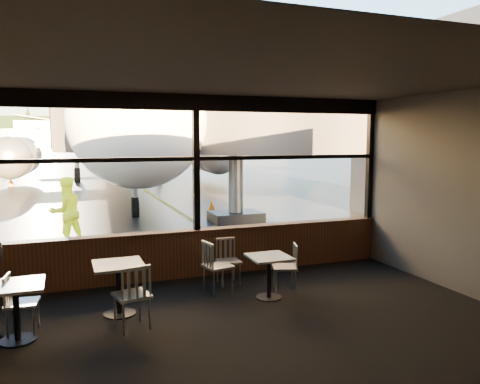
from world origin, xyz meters
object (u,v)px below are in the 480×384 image
jet_bridge (258,141)px  chair_mid_w (23,304)px  cafe_table_near (269,277)px  ground_crew (66,212)px  cone_wing (11,182)px  chair_near_w (218,267)px  airliner (117,83)px  chair_mid_s (132,296)px  cone_nose (212,209)px  chair_near_e (284,268)px  cafe_table_mid (119,289)px  cafe_table_left (17,313)px  chair_near_n (229,262)px

jet_bridge → chair_mid_w: (-6.57, -7.28, -2.17)m
cafe_table_near → chair_mid_w: chair_mid_w is taller
ground_crew → cone_wing: ground_crew is taller
chair_near_w → chair_mid_w: (-3.04, -0.67, -0.04)m
cafe_table_near → chair_near_w: (-0.72, 0.55, 0.10)m
airliner → ground_crew: size_ratio=22.31×
chair_mid_s → chair_mid_w: chair_mid_s is taller
chair_near_w → chair_mid_s: bearing=-68.3°
chair_mid_w → cone_nose: bearing=155.1°
chair_near_e → cone_wing: (-6.42, 21.80, -0.19)m
cafe_table_mid → cafe_table_left: cafe_table_mid is taller
chair_mid_s → chair_near_w: bearing=20.0°
cafe_table_mid → chair_mid_w: 1.34m
chair_mid_w → cone_nose: chair_mid_w is taller
airliner → chair_near_n: 21.87m
ground_crew → cone_wing: bearing=-106.3°
chair_near_n → ground_crew: 5.16m
airliner → cone_wing: 8.25m
cafe_table_left → chair_mid_s: bearing=-4.4°
cafe_table_left → chair_near_e: size_ratio=0.91×
airliner → cafe_table_near: 22.80m
airliner → chair_mid_s: airliner is taller
chair_near_w → cone_nose: (2.22, 7.60, -0.19)m
chair_near_w → chair_near_n: size_ratio=1.10×
jet_bridge → ground_crew: 6.49m
chair_near_n → jet_bridge: bearing=-116.3°
cafe_table_mid → chair_near_e: (2.84, 0.10, 0.03)m
jet_bridge → cafe_table_mid: (-5.25, -7.04, -2.19)m
chair_near_w → chair_near_e: bearing=63.2°
jet_bridge → ground_crew: size_ratio=6.84×
cafe_table_mid → chair_mid_w: bearing=-169.6°
chair_near_w → ground_crew: ground_crew is taller
cafe_table_left → chair_mid_w: bearing=77.6°
cafe_table_mid → cone_nose: 8.94m
cafe_table_near → chair_near_e: size_ratio=0.85×
cafe_table_left → chair_near_n: (3.43, 1.31, 0.03)m
cafe_table_left → chair_mid_s: chair_mid_s is taller
cafe_table_mid → cone_wing: (-3.58, 21.91, -0.17)m
chair_near_w → chair_mid_w: bearing=-88.4°
cone_wing → cone_nose: bearing=-61.6°
jet_bridge → chair_near_n: size_ratio=13.94×
chair_mid_w → cafe_table_near: bearing=99.3°
cone_wing → jet_bridge: bearing=-59.3°
ground_crew → chair_mid_w: bearing=57.6°
jet_bridge → chair_mid_s: jet_bridge is taller
cafe_table_left → cone_wing: bearing=95.6°
cafe_table_near → chair_mid_s: 2.38m
cafe_table_mid → jet_bridge: bearing=53.3°
cafe_table_left → cone_nose: cafe_table_left is taller
chair_near_e → chair_mid_s: 2.82m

